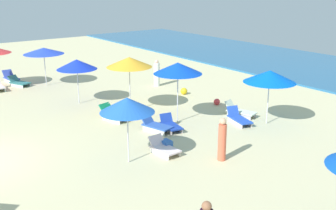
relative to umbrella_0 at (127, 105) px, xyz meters
The scene contains 20 objects.
umbrella_0 is the anchor object (origin of this frame).
lounge_chair_0_0 2.44m from the umbrella_0, 85.32° to the left, with size 1.32×0.72×0.60m.
umbrella_3 8.19m from the umbrella_0, 167.56° to the left, with size 2.11×2.11×2.38m.
umbrella_4 4.83m from the umbrella_0, 120.72° to the left, with size 2.21×2.21×2.80m.
lounge_chair_4_0 4.17m from the umbrella_0, 118.93° to the left, with size 1.33×0.79×0.63m.
lounge_chair_4_1 3.81m from the umbrella_0, 128.29° to the left, with size 1.58×0.99×0.76m.
umbrella_5 7.29m from the umbrella_0, 88.72° to the left, with size 2.34×2.34×2.49m.
lounge_chair_5_0 7.46m from the umbrella_0, 100.88° to the left, with size 1.62×0.98×0.69m.
lounge_chair_5_1 6.60m from the umbrella_0, 95.71° to the left, with size 1.58×0.94×0.66m.
umbrella_6 13.00m from the umbrella_0, behind, with size 2.46×2.46×2.36m.
lounge_chair_6_0 13.88m from the umbrella_0, behind, with size 1.55×1.14×0.61m.
umbrella_7 6.09m from the umbrella_0, 147.86° to the left, with size 2.23×2.23×2.76m.
lounge_chair_7_0 5.21m from the umbrella_0, 157.03° to the left, with size 1.57×1.00×0.70m.
lounge_chair_7_1 5.27m from the umbrella_0, 157.67° to the left, with size 1.39×0.73×0.67m.
lounge_chair_8_1 15.21m from the umbrella_0, behind, with size 1.44×0.76×0.71m.
beachgoer_1 3.66m from the umbrella_0, 56.56° to the left, with size 0.39×0.39×1.62m.
beachgoer_2 11.37m from the umbrella_0, 139.79° to the left, with size 0.51×0.51×1.65m.
beach_ball_0 8.46m from the umbrella_0, 114.33° to the left, with size 0.34×0.34×0.34m, color #EF3A3E.
cooler_box_1 2.70m from the umbrella_0, 95.44° to the left, with size 0.44×0.35×0.35m, color blue.
beach_ball_2 9.75m from the umbrella_0, 129.32° to the left, with size 0.39×0.39×0.39m, color yellow.
Camera 1 is at (15.09, -2.37, 6.33)m, focal length 44.25 mm.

